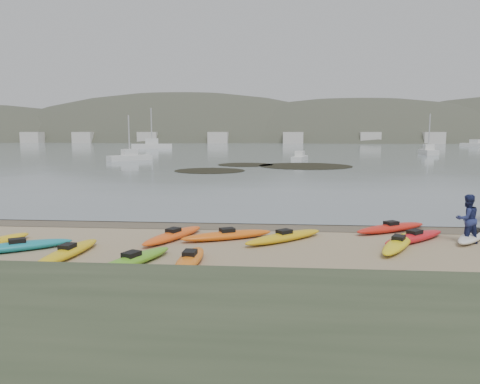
{
  "coord_description": "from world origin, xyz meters",
  "views": [
    {
      "loc": [
        1.81,
        -21.11,
        4.26
      ],
      "look_at": [
        0.0,
        0.0,
        1.5
      ],
      "focal_mm": 35.0,
      "sensor_mm": 36.0,
      "label": 1
    }
  ],
  "objects": [
    {
      "name": "ground",
      "position": [
        0.0,
        0.0,
        0.0
      ],
      "size": [
        600.0,
        600.0,
        0.0
      ],
      "primitive_type": "plane",
      "color": "tan",
      "rests_on": "ground"
    },
    {
      "name": "wet_sand",
      "position": [
        0.0,
        -0.3,
        0.0
      ],
      "size": [
        60.0,
        60.0,
        0.0
      ],
      "primitive_type": "plane",
      "color": "brown",
      "rests_on": "ground"
    },
    {
      "name": "water",
      "position": [
        0.0,
        300.0,
        0.01
      ],
      "size": [
        1200.0,
        1200.0,
        0.0
      ],
      "primitive_type": "plane",
      "color": "slate",
      "rests_on": "ground"
    },
    {
      "name": "kayaks",
      "position": [
        0.2,
        -4.18,
        0.17
      ],
      "size": [
        20.17,
        9.09,
        0.34
      ],
      "color": "white",
      "rests_on": "ground"
    },
    {
      "name": "person_east",
      "position": [
        8.94,
        -2.93,
        0.94
      ],
      "size": [
        1.08,
        0.95,
        1.89
      ],
      "primitive_type": "imported",
      "rotation": [
        0.0,
        0.0,
        3.43
      ],
      "color": "navy",
      "rests_on": "ground"
    },
    {
      "name": "kelp_mats",
      "position": [
        0.74,
        34.78,
        0.03
      ],
      "size": [
        20.14,
        17.25,
        0.04
      ],
      "color": "black",
      "rests_on": "water"
    },
    {
      "name": "moored_boats",
      "position": [
        2.1,
        83.03,
        0.57
      ],
      "size": [
        94.03,
        76.85,
        1.35
      ],
      "color": "silver",
      "rests_on": "ground"
    },
    {
      "name": "far_hills",
      "position": [
        39.38,
        193.97,
        -15.93
      ],
      "size": [
        550.0,
        135.0,
        80.0
      ],
      "color": "#384235",
      "rests_on": "ground"
    },
    {
      "name": "far_town",
      "position": [
        6.0,
        145.0,
        2.0
      ],
      "size": [
        199.0,
        5.0,
        4.0
      ],
      "color": "beige",
      "rests_on": "ground"
    }
  ]
}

